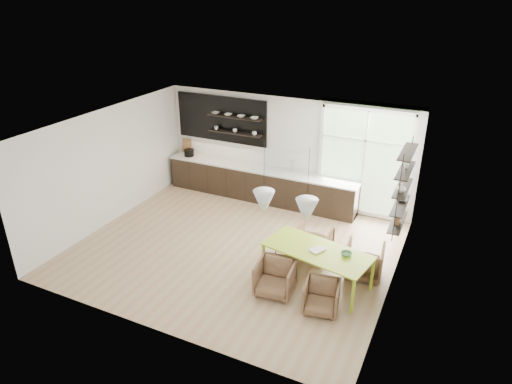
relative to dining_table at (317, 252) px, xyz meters
name	(u,v)px	position (x,y,z in m)	size (l,w,h in m)	color
room	(278,178)	(-1.52, 1.54, 0.74)	(7.02, 6.01, 2.91)	tan
kitchen_run	(257,179)	(-2.80, 3.13, -0.12)	(5.54, 0.69, 2.75)	black
right_shelving	(402,191)	(1.26, 1.62, 0.93)	(0.26, 1.22, 1.90)	black
dining_table	(317,252)	(0.00, 0.00, 0.00)	(2.27, 1.36, 0.78)	#B4D92B
armchair_back_left	(314,240)	(-0.38, 1.01, -0.37)	(0.76, 0.78, 0.71)	brown
armchair_back_right	(364,260)	(0.81, 0.70, -0.37)	(0.75, 0.78, 0.71)	brown
armchair_front_left	(275,278)	(-0.62, -0.65, -0.38)	(0.73, 0.75, 0.68)	brown
armchair_front_right	(321,297)	(0.37, -0.79, -0.42)	(0.64, 0.66, 0.60)	brown
wire_stool	(281,253)	(-0.89, 0.30, -0.43)	(0.37, 0.37, 0.46)	black
table_book	(313,247)	(-0.10, 0.03, 0.07)	(0.22, 0.30, 0.03)	white
table_bowl	(346,254)	(0.57, 0.05, 0.09)	(0.21, 0.21, 0.07)	#51825C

